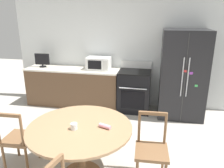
% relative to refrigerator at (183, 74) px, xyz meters
% --- Properties ---
extents(back_wall, '(5.20, 0.10, 2.60)m').
position_rel_refrigerator_xyz_m(back_wall, '(-1.36, 0.46, 0.38)').
color(back_wall, silver).
rests_on(back_wall, ground_plane).
extents(kitchen_counter, '(2.21, 0.64, 0.90)m').
position_rel_refrigerator_xyz_m(kitchen_counter, '(-2.47, 0.10, -0.46)').
color(kitchen_counter, brown).
rests_on(kitchen_counter, ground_plane).
extents(refrigerator, '(0.91, 0.80, 1.83)m').
position_rel_refrigerator_xyz_m(refrigerator, '(0.00, 0.00, 0.00)').
color(refrigerator, black).
rests_on(refrigerator, ground_plane).
extents(oven_range, '(0.70, 0.68, 1.08)m').
position_rel_refrigerator_xyz_m(oven_range, '(-1.00, 0.07, -0.45)').
color(oven_range, black).
rests_on(oven_range, ground_plane).
extents(microwave, '(0.53, 0.35, 0.28)m').
position_rel_refrigerator_xyz_m(microwave, '(-1.85, 0.14, 0.12)').
color(microwave, white).
rests_on(microwave, kitchen_counter).
extents(countertop_tv, '(0.35, 0.16, 0.32)m').
position_rel_refrigerator_xyz_m(countertop_tv, '(-3.23, 0.10, 0.16)').
color(countertop_tv, black).
rests_on(countertop_tv, kitchen_counter).
extents(dining_table, '(1.35, 1.35, 0.74)m').
position_rel_refrigerator_xyz_m(dining_table, '(-1.48, -2.23, -0.30)').
color(dining_table, '#997551').
rests_on(dining_table, ground_plane).
extents(dining_chair_left, '(0.44, 0.44, 0.90)m').
position_rel_refrigerator_xyz_m(dining_chair_left, '(-2.40, -2.22, -0.48)').
color(dining_chair_left, brown).
rests_on(dining_chair_left, ground_plane).
extents(dining_chair_right, '(0.44, 0.44, 0.90)m').
position_rel_refrigerator_xyz_m(dining_chair_right, '(-0.55, -2.11, -0.48)').
color(dining_chair_right, brown).
rests_on(dining_chair_right, ground_plane).
extents(candle_glass, '(0.09, 0.09, 0.08)m').
position_rel_refrigerator_xyz_m(candle_glass, '(-1.52, -2.31, -0.14)').
color(candle_glass, silver).
rests_on(candle_glass, dining_table).
extents(folded_napkin, '(0.17, 0.10, 0.05)m').
position_rel_refrigerator_xyz_m(folded_napkin, '(-1.15, -2.21, -0.15)').
color(folded_napkin, pink).
rests_on(folded_napkin, dining_table).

